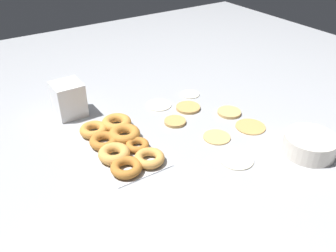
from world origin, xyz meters
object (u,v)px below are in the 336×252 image
(pancake_6, at_px, (159,105))
(donut_tray, at_px, (119,142))
(pancake_1, at_px, (229,112))
(pancake_0, at_px, (175,122))
(pancake_4, at_px, (188,108))
(pancake_2, at_px, (190,94))
(container_stack, at_px, (69,99))
(batter_bowl, at_px, (310,145))
(pancake_5, at_px, (251,126))
(pancake_3, at_px, (217,137))
(pancake_7, at_px, (236,159))

(pancake_6, distance_m, donut_tray, 0.33)
(pancake_1, xyz_separation_m, donut_tray, (-0.04, -0.49, 0.01))
(pancake_0, bearing_deg, pancake_4, 119.88)
(pancake_2, relative_size, container_stack, 0.61)
(pancake_0, bearing_deg, batter_bowl, 33.78)
(pancake_4, bearing_deg, pancake_1, 43.34)
(pancake_2, xyz_separation_m, pancake_6, (0.01, -0.17, -0.00))
(pancake_5, relative_size, container_stack, 0.84)
(container_stack, bearing_deg, pancake_3, 40.24)
(pancake_0, distance_m, donut_tray, 0.26)
(pancake_3, height_order, batter_bowl, batter_bowl)
(container_stack, bearing_deg, pancake_5, 48.82)
(pancake_1, height_order, pancake_3, pancake_1)
(pancake_0, height_order, batter_bowl, batter_bowl)
(pancake_4, relative_size, pancake_5, 0.88)
(pancake_2, relative_size, pancake_6, 0.78)
(pancake_3, height_order, pancake_6, same)
(pancake_0, xyz_separation_m, pancake_2, (-0.16, 0.19, -0.00))
(pancake_2, height_order, pancake_4, pancake_4)
(pancake_3, distance_m, container_stack, 0.61)
(pancake_3, height_order, pancake_5, same)
(pancake_6, height_order, container_stack, container_stack)
(pancake_2, height_order, batter_bowl, batter_bowl)
(pancake_2, height_order, pancake_3, same)
(batter_bowl, bearing_deg, pancake_3, -139.88)
(pancake_5, height_order, batter_bowl, batter_bowl)
(pancake_0, relative_size, donut_tray, 0.23)
(pancake_2, bearing_deg, pancake_4, -39.80)
(pancake_4, height_order, batter_bowl, batter_bowl)
(pancake_2, relative_size, pancake_4, 0.83)
(pancake_2, xyz_separation_m, pancake_4, (0.10, -0.08, 0.00))
(pancake_3, xyz_separation_m, batter_bowl, (0.25, 0.21, 0.03))
(pancake_7, xyz_separation_m, donut_tray, (-0.29, -0.30, 0.01))
(pancake_4, height_order, pancake_5, pancake_4)
(pancake_2, distance_m, pancake_6, 0.17)
(pancake_6, relative_size, donut_tray, 0.29)
(pancake_4, distance_m, donut_tray, 0.38)
(pancake_6, bearing_deg, pancake_5, 31.03)
(pancake_2, bearing_deg, pancake_3, -19.91)
(pancake_7, xyz_separation_m, batter_bowl, (0.10, 0.24, 0.03))
(pancake_2, distance_m, pancake_7, 0.50)
(pancake_3, xyz_separation_m, pancake_4, (-0.23, 0.04, 0.00))
(pancake_2, height_order, pancake_7, same)
(batter_bowl, bearing_deg, pancake_4, -160.55)
(pancake_2, bearing_deg, pancake_6, -87.76)
(donut_tray, bearing_deg, batter_bowl, 53.86)
(pancake_4, relative_size, batter_bowl, 0.57)
(pancake_1, height_order, pancake_6, pancake_1)
(pancake_3, distance_m, pancake_4, 0.24)
(pancake_1, xyz_separation_m, container_stack, (-0.36, -0.55, 0.06))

